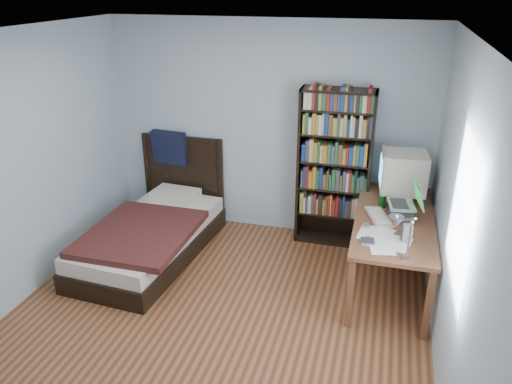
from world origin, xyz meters
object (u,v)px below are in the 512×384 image
laptop (403,209)px  desk (392,224)px  keyboard (378,217)px  bookshelf (334,169)px  bed (153,231)px  soda_can (382,201)px  speaker (407,234)px  desk_lamp (398,226)px  crt_monitor (402,173)px

laptop → desk: bearing=97.0°
laptop → keyboard: bearing=-168.7°
bookshelf → bed: 2.16m
soda_can → bed: bed is taller
laptop → speaker: (0.04, -0.46, -0.03)m
desk → soda_can: soda_can is taller
desk → bookshelf: size_ratio=0.97×
keyboard → speaker: 0.49m
desk → laptop: (0.06, -0.50, 0.42)m
speaker → soda_can: (-0.24, 0.69, -0.01)m
bookshelf → bed: size_ratio=0.86×
speaker → bed: 2.78m
laptop → bookshelf: size_ratio=0.21×
soda_can → bookshelf: (-0.56, 0.51, 0.11)m
desk → bed: bearing=-167.8°
desk_lamp → keyboard: (-0.14, 1.07, -0.45)m
desk → keyboard: 0.65m
laptop → keyboard: size_ratio=0.88×
keyboard → bed: (-2.43, -0.01, -0.49)m
keyboard → desk: bearing=55.8°
crt_monitor → laptop: (0.03, -0.50, -0.19)m
desk → crt_monitor: bearing=-9.1°
laptop → desk_lamp: bearing=-93.7°
crt_monitor → laptop: size_ratio=1.37×
desk_lamp → soda_can: bearing=95.2°
desk_lamp → soda_can: size_ratio=4.33×
bookshelf → speaker: bearing=-56.5°
desk_lamp → bed: size_ratio=0.27×
soda_can → bookshelf: bookshelf is taller
soda_can → bed: (-2.46, -0.29, -0.54)m
crt_monitor → desk_lamp: 1.62m
bookshelf → bed: (-1.90, -0.80, -0.65)m
bookshelf → soda_can: bearing=-42.4°
crt_monitor → speaker: crt_monitor is taller
laptop → bed: (-2.65, -0.06, -0.58)m
laptop → soda_can: bearing=129.5°
soda_can → bookshelf: 0.77m
bookshelf → bed: bearing=-157.1°
keyboard → soda_can: soda_can is taller
laptop → bed: size_ratio=0.18×
laptop → speaker: laptop is taller
desk_lamp → speaker: (0.11, 0.66, -0.38)m
desk → desk_lamp: 1.79m
crt_monitor → keyboard: bearing=-109.4°
speaker → bookshelf: 1.45m
crt_monitor → desk_lamp: (-0.05, -1.61, 0.17)m
crt_monitor → soda_can: size_ratio=3.91×
keyboard → bed: size_ratio=0.21×
desk_lamp → speaker: desk_lamp is taller
laptop → soda_can: laptop is taller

